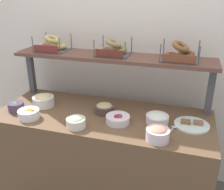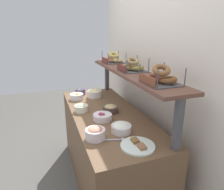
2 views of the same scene
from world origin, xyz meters
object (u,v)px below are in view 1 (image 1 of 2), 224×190
Objects in this scene: bowl_cream_cheese at (157,118)px; bowl_scallion_spread at (76,122)px; bowl_beet_salad at (118,119)px; bowl_lox_spread at (158,133)px; bowl_fruit_salad at (29,114)px; bowl_veggie_mix at (16,106)px; bowl_hummus at (104,108)px; serving_plate_white at (192,125)px; bagel_basket_sesame at (52,45)px; bagel_basket_cinnamon_raisin at (180,54)px; serving_spoon_near_plate at (172,129)px; bagel_basket_everything at (113,49)px; bowl_egg_salad at (43,100)px.

bowl_scallion_spread is (-0.57, -0.24, 0.00)m from bowl_cream_cheese.
bowl_beet_salad is 1.15× the size of bowl_lox_spread.
bowl_lox_spread is 0.60m from bowl_scallion_spread.
bowl_veggie_mix is at bearing 156.04° from bowl_fruit_salad.
bowl_hummus is (-0.48, 0.29, -0.01)m from bowl_lox_spread.
bowl_beet_salad is at bearing -41.32° from bowl_hummus.
bowl_beet_salad is at bearing 3.44° from bowl_veggie_mix.
bowl_veggie_mix is at bearing -173.28° from serving_plate_white.
bowl_lox_spread is 0.59× the size of bagel_basket_sesame.
bowl_cream_cheese is 0.60× the size of bagel_basket_cinnamon_raisin.
serving_spoon_near_plate is at bearing -12.83° from bowl_hummus.
serving_spoon_near_plate is at bearing 13.09° from bowl_scallion_spread.
bowl_fruit_salad is at bearing -23.96° from bowl_veggie_mix.
bowl_fruit_salad is 0.96× the size of bowl_cream_cheese.
bowl_lox_spread is at bearing -48.02° from bagel_basket_everything.
bowl_fruit_salad is 1.27m from bagel_basket_cinnamon_raisin.
bagel_basket_everything reaches higher than serving_spoon_near_plate.
serving_spoon_near_plate is 0.59× the size of bagel_basket_cinnamon_raisin.
serving_plate_white is at bearing -11.43° from bagel_basket_sesame.
bowl_lox_spread is at bearing -25.69° from bowl_beet_salad.
bowl_egg_salad is (-0.55, -0.03, 0.01)m from bowl_hummus.
bowl_veggie_mix reaches higher than bowl_fruit_salad.
bowl_scallion_spread is 0.71m from serving_spoon_near_plate.
bagel_basket_sesame is (-0.72, 0.37, 0.45)m from bowl_beet_salad.
serving_plate_white is (0.54, 0.11, -0.02)m from bowl_beet_salad.
bowl_cream_cheese is (0.98, 0.21, 0.00)m from bowl_fruit_salad.
bowl_fruit_salad is 0.90× the size of bowl_beet_salad.
serving_spoon_near_plate is (-0.13, -0.11, -0.00)m from serving_plate_white.
bagel_basket_cinnamon_raisin is at bearing 13.15° from bowl_egg_salad.
bowl_egg_salad is 1.08× the size of serving_spoon_near_plate.
bowl_cream_cheese is 0.68m from bagel_basket_everything.
bowl_egg_salad is (0.17, 0.16, 0.01)m from bowl_veggie_mix.
serving_spoon_near_plate is (1.28, 0.06, -0.03)m from bowl_veggie_mix.
bowl_fruit_salad is 1.04× the size of bowl_lox_spread.
bowl_cream_cheese is at bearing 12.27° from bowl_fruit_salad.
bowl_egg_salad is 0.64× the size of bagel_basket_cinnamon_raisin.
bowl_hummus is (0.54, 0.27, 0.00)m from bowl_fruit_salad.
bagel_basket_everything reaches higher than bowl_hummus.
bowl_egg_salad is at bearing -166.85° from bagel_basket_cinnamon_raisin.
bagel_basket_everything is at bearing 146.78° from bowl_cream_cheese.
bowl_beet_salad is at bearing -137.46° from bagel_basket_cinnamon_raisin.
bowl_fruit_salad is 0.90× the size of bowl_egg_salad.
bowl_egg_salad reaches higher than bowl_hummus.
bagel_basket_cinnamon_raisin is at bearing 22.43° from bowl_hummus.
bowl_fruit_salad is 0.98× the size of serving_spoon_near_plate.
bowl_lox_spread is 0.93× the size of bowl_cream_cheese.
bowl_hummus is (-0.44, 0.05, 0.00)m from bowl_cream_cheese.
bowl_cream_cheese is at bearing 16.07° from bowl_beet_salad.
bowl_cream_cheese is 0.44m from bowl_hummus.
bowl_egg_salad is 1.20m from bagel_basket_cinnamon_raisin.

